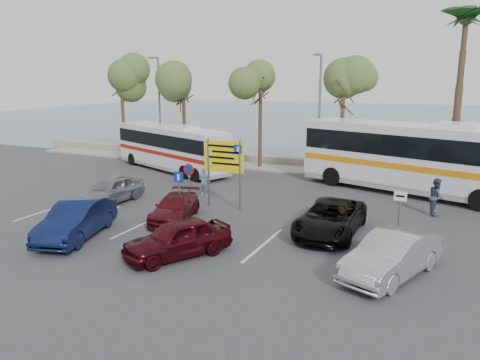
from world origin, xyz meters
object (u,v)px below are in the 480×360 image
at_px(car_silver_a, 110,190).
at_px(pedestrian_far, 437,197).
at_px(direction_sign, 224,162).
at_px(car_blue, 76,220).
at_px(street_lamp_left, 159,103).
at_px(pedestrian_near, 204,181).
at_px(car_red, 178,238).
at_px(coach_bus_left, 171,149).
at_px(car_maroon, 175,208).
at_px(coach_bus_right, 418,161).
at_px(car_silver_b, 392,255).
at_px(suv_black, 330,218).
at_px(street_lamp_right, 319,108).

height_order(car_silver_a, pedestrian_far, pedestrian_far).
height_order(direction_sign, car_blue, direction_sign).
distance_m(street_lamp_left, pedestrian_near, 12.82).
distance_m(car_silver_a, car_red, 8.95).
relative_size(car_blue, car_red, 1.12).
relative_size(coach_bus_left, car_maroon, 2.65).
height_order(street_lamp_left, direction_sign, street_lamp_left).
bearing_deg(coach_bus_right, pedestrian_near, -153.35).
relative_size(car_silver_a, car_silver_b, 0.92).
bearing_deg(car_maroon, pedestrian_far, 13.47).
relative_size(car_red, pedestrian_near, 2.49).
distance_m(direction_sign, car_red, 7.06).
bearing_deg(car_silver_a, pedestrian_far, 19.75).
relative_size(car_red, suv_black, 0.82).
height_order(coach_bus_left, car_silver_a, coach_bus_left).
relative_size(street_lamp_left, pedestrian_far, 4.35).
height_order(coach_bus_left, car_maroon, coach_bus_left).
bearing_deg(car_blue, coach_bus_right, 32.27).
xyz_separation_m(car_blue, pedestrian_near, (1.41, 8.50, 0.07)).
bearing_deg(coach_bus_right, suv_black, -107.08).
xyz_separation_m(street_lamp_right, car_blue, (-5.60, -17.02, -3.82)).
xyz_separation_m(coach_bus_left, suv_black, (13.99, -9.00, -0.84)).
bearing_deg(car_silver_a, car_red, -31.56).
xyz_separation_m(coach_bus_left, car_silver_b, (16.99, -12.46, -0.80)).
bearing_deg(street_lamp_left, car_silver_b, -37.74).
height_order(car_blue, pedestrian_far, pedestrian_far).
relative_size(direction_sign, pedestrian_near, 2.14).
distance_m(street_lamp_right, car_silver_a, 14.95).
height_order(direction_sign, pedestrian_far, direction_sign).
height_order(street_lamp_left, car_blue, street_lamp_left).
bearing_deg(car_blue, pedestrian_far, 20.05).
relative_size(coach_bus_right, car_blue, 2.95).
bearing_deg(street_lamp_right, car_maroon, -103.69).
xyz_separation_m(car_silver_a, pedestrian_far, (16.00, 5.00, 0.21)).
xyz_separation_m(car_red, suv_black, (4.58, 5.00, -0.00)).
bearing_deg(car_red, car_maroon, 154.26).
bearing_deg(pedestrian_far, suv_black, 131.96).
relative_size(street_lamp_right, coach_bus_left, 0.74).
bearing_deg(car_silver_b, coach_bus_right, 111.74).
distance_m(street_lamp_right, suv_black, 13.25).
relative_size(suv_black, pedestrian_near, 3.05).
height_order(street_lamp_right, car_blue, street_lamp_right).
height_order(car_maroon, suv_black, suv_black).
distance_m(car_maroon, pedestrian_far, 12.77).
height_order(street_lamp_left, car_maroon, street_lamp_left).
distance_m(direction_sign, coach_bus_left, 10.86).
xyz_separation_m(car_silver_a, suv_black, (12.00, 0.00, -0.00)).
relative_size(car_maroon, car_red, 0.98).
xyz_separation_m(street_lamp_left, coach_bus_left, (3.01, -3.02, -3.04)).
bearing_deg(car_maroon, suv_black, -6.35).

